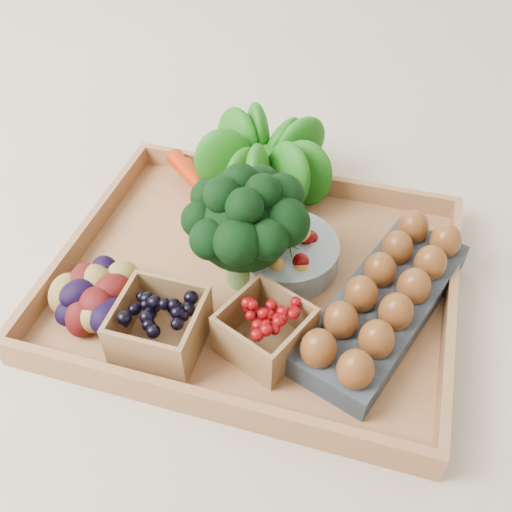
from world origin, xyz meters
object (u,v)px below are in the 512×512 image
(tray, at_px, (256,281))
(cherry_bowl, at_px, (286,253))
(broccoli, at_px, (243,246))
(egg_carton, at_px, (383,307))

(tray, xyz_separation_m, cherry_bowl, (0.03, 0.04, 0.03))
(broccoli, distance_m, egg_carton, 0.21)
(tray, height_order, broccoli, broccoli)
(tray, xyz_separation_m, broccoli, (-0.02, -0.01, 0.07))
(broccoli, xyz_separation_m, cherry_bowl, (0.05, 0.05, -0.05))
(broccoli, xyz_separation_m, egg_carton, (0.20, -0.01, -0.05))
(cherry_bowl, bearing_deg, tray, -128.89)
(broccoli, relative_size, egg_carton, 0.53)
(tray, height_order, cherry_bowl, cherry_bowl)
(tray, xyz_separation_m, egg_carton, (0.18, -0.02, 0.03))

